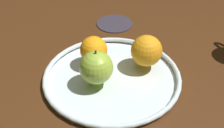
{
  "coord_description": "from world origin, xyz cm",
  "views": [
    {
      "loc": [
        -51.14,
        25.18,
        48.52
      ],
      "look_at": [
        0.0,
        0.0,
        4.8
      ],
      "focal_mm": 48.59,
      "sensor_mm": 36.0,
      "label": 1
    }
  ],
  "objects_px": {
    "fruit_bowl": "(112,77)",
    "ambient_coaster": "(115,23)",
    "apple": "(96,67)",
    "orange_center": "(147,51)",
    "orange_back_left": "(94,50)"
  },
  "relations": [
    {
      "from": "fruit_bowl",
      "to": "orange_center",
      "type": "height_order",
      "value": "orange_center"
    },
    {
      "from": "orange_center",
      "to": "ambient_coaster",
      "type": "distance_m",
      "value": 0.25
    },
    {
      "from": "fruit_bowl",
      "to": "apple",
      "type": "height_order",
      "value": "apple"
    },
    {
      "from": "apple",
      "to": "orange_back_left",
      "type": "height_order",
      "value": "apple"
    },
    {
      "from": "fruit_bowl",
      "to": "ambient_coaster",
      "type": "xyz_separation_m",
      "value": [
        0.24,
        -0.13,
        -0.01
      ]
    },
    {
      "from": "fruit_bowl",
      "to": "ambient_coaster",
      "type": "height_order",
      "value": "fruit_bowl"
    },
    {
      "from": "orange_back_left",
      "to": "apple",
      "type": "bearing_deg",
      "value": 160.96
    },
    {
      "from": "fruit_bowl",
      "to": "apple",
      "type": "relative_size",
      "value": 3.89
    },
    {
      "from": "fruit_bowl",
      "to": "apple",
      "type": "distance_m",
      "value": 0.07
    },
    {
      "from": "orange_back_left",
      "to": "orange_center",
      "type": "distance_m",
      "value": 0.13
    },
    {
      "from": "orange_back_left",
      "to": "orange_center",
      "type": "bearing_deg",
      "value": -121.89
    },
    {
      "from": "apple",
      "to": "ambient_coaster",
      "type": "relative_size",
      "value": 0.76
    },
    {
      "from": "apple",
      "to": "orange_center",
      "type": "distance_m",
      "value": 0.14
    },
    {
      "from": "fruit_bowl",
      "to": "apple",
      "type": "bearing_deg",
      "value": 98.53
    },
    {
      "from": "fruit_bowl",
      "to": "orange_back_left",
      "type": "height_order",
      "value": "orange_back_left"
    }
  ]
}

